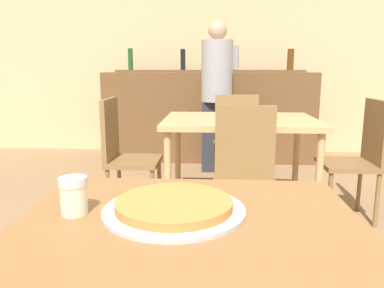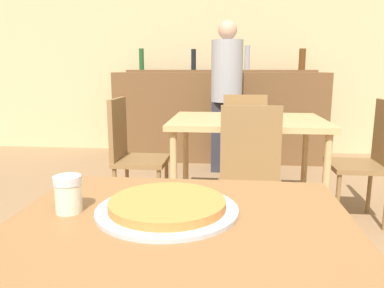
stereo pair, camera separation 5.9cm
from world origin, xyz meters
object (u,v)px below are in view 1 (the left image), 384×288
object	(u,v)px
chair_far_side_left	(123,150)
pizza_tray	(174,207)
chair_far_side_back	(235,138)
chair_far_side_right	(360,153)
person_standing	(217,92)
cheese_shaker	(74,195)
chair_far_side_front	(246,172)

from	to	relation	value
chair_far_side_left	pizza_tray	size ratio (longest dim) A/B	2.27
pizza_tray	chair_far_side_back	bearing A→B (deg)	82.70
chair_far_side_back	chair_far_side_right	world-z (taller)	same
chair_far_side_left	person_standing	size ratio (longest dim) A/B	0.56
cheese_shaker	person_standing	size ratio (longest dim) A/B	0.06
pizza_tray	cheese_shaker	bearing A→B (deg)	-174.05
chair_far_side_back	chair_far_side_left	bearing A→B (deg)	32.77
chair_far_side_right	person_standing	world-z (taller)	person_standing
chair_far_side_left	pizza_tray	xyz separation A→B (m)	(0.60, -1.83, 0.24)
chair_far_side_back	chair_far_side_front	bearing A→B (deg)	90.00
chair_far_side_back	person_standing	distance (m)	0.85
chair_far_side_front	chair_far_side_right	xyz separation A→B (m)	(0.91, 0.58, 0.00)
chair_far_side_front	pizza_tray	bearing A→B (deg)	-103.94
chair_far_side_back	person_standing	world-z (taller)	person_standing
chair_far_side_back	cheese_shaker	xyz separation A→B (m)	(-0.59, -2.44, 0.28)
chair_far_side_back	person_standing	xyz separation A→B (m)	(-0.17, 0.74, 0.37)
chair_far_side_back	chair_far_side_right	xyz separation A→B (m)	(0.91, -0.58, 0.00)
cheese_shaker	chair_far_side_back	bearing A→B (deg)	76.49
chair_far_side_front	cheese_shaker	xyz separation A→B (m)	(-0.59, -1.27, 0.28)
chair_far_side_right	person_standing	bearing A→B (deg)	-140.92
chair_far_side_left	pizza_tray	world-z (taller)	chair_far_side_left
chair_far_side_left	chair_far_side_right	xyz separation A→B (m)	(1.81, 0.00, 0.00)
chair_far_side_left	person_standing	world-z (taller)	person_standing
chair_far_side_right	pizza_tray	world-z (taller)	chair_far_side_right
chair_far_side_front	chair_far_side_left	xyz separation A→B (m)	(-0.91, 0.58, 0.00)
chair_far_side_front	cheese_shaker	world-z (taller)	chair_far_side_front
chair_far_side_front	cheese_shaker	distance (m)	1.43
chair_far_side_left	pizza_tray	distance (m)	1.94
chair_far_side_left	person_standing	distance (m)	1.56
chair_far_side_front	chair_far_side_left	distance (m)	1.08
chair_far_side_back	chair_far_side_left	world-z (taller)	same
chair_far_side_front	pizza_tray	xyz separation A→B (m)	(-0.31, -1.24, 0.24)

